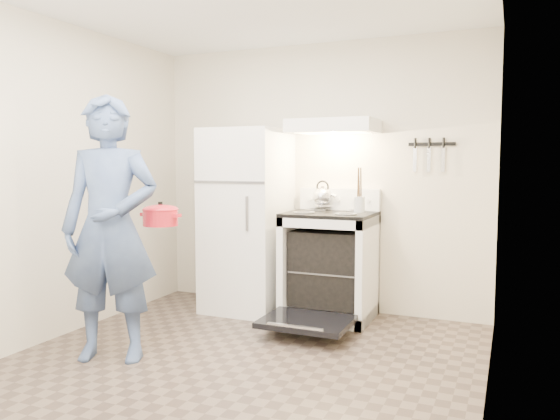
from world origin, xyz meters
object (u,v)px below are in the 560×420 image
(stove_body, at_px, (330,267))
(dutch_oven, at_px, (161,218))
(tea_kettle, at_px, (323,195))
(refrigerator, at_px, (247,220))
(person, at_px, (110,229))

(stove_body, bearing_deg, dutch_oven, -125.82)
(stove_body, relative_size, tea_kettle, 3.37)
(stove_body, xyz_separation_m, tea_kettle, (-0.15, 0.22, 0.63))
(tea_kettle, bearing_deg, dutch_oven, -117.28)
(refrigerator, height_order, person, person)
(stove_body, distance_m, person, 1.98)
(refrigerator, xyz_separation_m, person, (-0.29, -1.55, 0.08))
(stove_body, height_order, tea_kettle, tea_kettle)
(tea_kettle, bearing_deg, person, -118.08)
(tea_kettle, xyz_separation_m, dutch_oven, (-0.76, -1.48, -0.10))
(stove_body, relative_size, person, 0.50)
(refrigerator, xyz_separation_m, stove_body, (0.81, 0.02, -0.39))
(stove_body, height_order, person, person)
(refrigerator, height_order, dutch_oven, refrigerator)
(tea_kettle, height_order, dutch_oven, tea_kettle)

